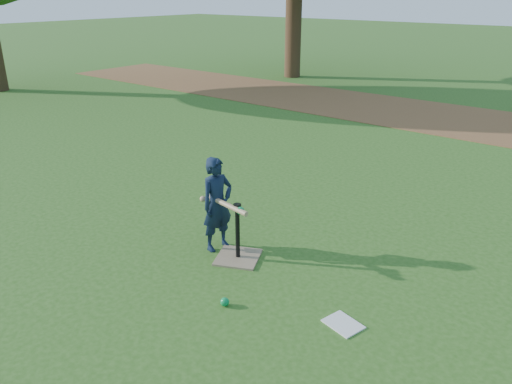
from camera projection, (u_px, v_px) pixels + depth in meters
The scene contains 7 objects.
ground at pixel (217, 253), 5.28m from camera, with size 80.00×80.00×0.00m, color #285116.
dirt_strip at pixel (455, 119), 10.70m from camera, with size 24.00×3.00×0.01m, color brown.
child at pixel (217, 204), 5.21m from camera, with size 0.37×0.24×1.02m, color #101C31.
wiffle_ball_ground at pixel (225, 302), 4.40m from camera, with size 0.08×0.08×0.08m, color #0C8540.
clipboard at pixel (343, 324), 4.16m from camera, with size 0.30×0.23×0.01m, color silver.
batting_tee at pixel (238, 249), 5.15m from camera, with size 0.57×0.57×0.61m.
swing_action at pixel (227, 205), 5.02m from camera, with size 0.63×0.15×0.08m.
Camera 1 is at (3.23, -3.36, 2.60)m, focal length 35.00 mm.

